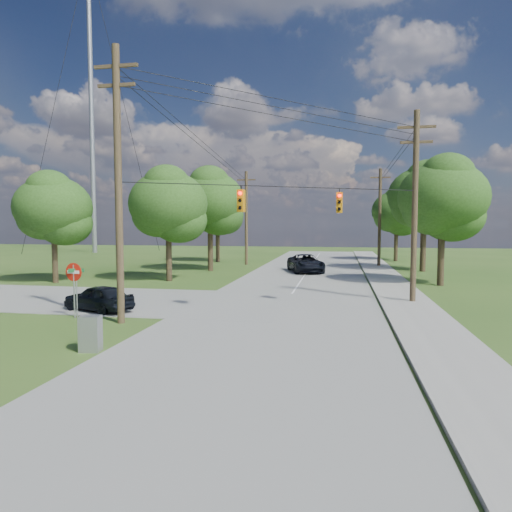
% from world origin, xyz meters
% --- Properties ---
extents(ground, '(140.00, 140.00, 0.00)m').
position_xyz_m(ground, '(0.00, 0.00, 0.00)').
color(ground, '#2D4F1A').
rests_on(ground, ground).
extents(main_road, '(10.00, 100.00, 0.03)m').
position_xyz_m(main_road, '(2.00, 5.00, 0.01)').
color(main_road, gray).
rests_on(main_road, ground).
extents(sidewalk_east, '(2.60, 100.00, 0.12)m').
position_xyz_m(sidewalk_east, '(8.70, 5.00, 0.06)').
color(sidewalk_east, '#9D9A93').
rests_on(sidewalk_east, ground).
extents(pole_sw, '(2.00, 0.32, 12.00)m').
position_xyz_m(pole_sw, '(-4.60, 0.40, 6.23)').
color(pole_sw, brown).
rests_on(pole_sw, ground).
extents(pole_ne, '(2.00, 0.32, 10.50)m').
position_xyz_m(pole_ne, '(8.90, 8.00, 5.47)').
color(pole_ne, brown).
rests_on(pole_ne, ground).
extents(pole_north_e, '(2.00, 0.32, 10.00)m').
position_xyz_m(pole_north_e, '(8.90, 30.00, 5.13)').
color(pole_north_e, brown).
rests_on(pole_north_e, ground).
extents(pole_north_w, '(2.00, 0.32, 10.00)m').
position_xyz_m(pole_north_w, '(-5.00, 30.00, 5.13)').
color(pole_north_w, brown).
rests_on(pole_north_w, ground).
extents(power_lines, '(13.93, 29.62, 4.93)m').
position_xyz_m(power_lines, '(1.50, 11.54, 9.15)').
color(power_lines, black).
rests_on(power_lines, ground).
extents(traffic_signals, '(4.91, 3.27, 1.05)m').
position_xyz_m(traffic_signals, '(2.55, 4.43, 5.50)').
color(traffic_signals, orange).
rests_on(traffic_signals, ground).
extents(radio_mast, '(0.70, 0.70, 45.00)m').
position_xyz_m(radio_mast, '(-32.00, 46.00, 22.50)').
color(radio_mast, '#989B9D').
rests_on(radio_mast, ground).
extents(tree_w_near, '(6.00, 6.00, 8.40)m').
position_xyz_m(tree_w_near, '(-8.00, 15.00, 5.92)').
color(tree_w_near, '#473723').
rests_on(tree_w_near, ground).
extents(tree_w_mid, '(6.40, 6.40, 9.22)m').
position_xyz_m(tree_w_mid, '(-7.00, 23.00, 6.58)').
color(tree_w_mid, '#473723').
rests_on(tree_w_mid, ground).
extents(tree_w_far, '(6.00, 6.00, 8.73)m').
position_xyz_m(tree_w_far, '(-9.00, 33.00, 6.25)').
color(tree_w_far, '#473723').
rests_on(tree_w_far, ground).
extents(tree_e_near, '(6.20, 6.20, 8.81)m').
position_xyz_m(tree_e_near, '(12.00, 16.00, 6.25)').
color(tree_e_near, '#473723').
rests_on(tree_e_near, ground).
extents(tree_e_mid, '(6.60, 6.60, 9.64)m').
position_xyz_m(tree_e_mid, '(12.50, 26.00, 6.91)').
color(tree_e_mid, '#473723').
rests_on(tree_e_mid, ground).
extents(tree_e_far, '(5.80, 5.80, 8.32)m').
position_xyz_m(tree_e_far, '(11.50, 38.00, 5.92)').
color(tree_e_far, '#473723').
rests_on(tree_e_far, ground).
extents(tree_cross_n, '(5.60, 5.60, 7.91)m').
position_xyz_m(tree_cross_n, '(-16.00, 12.50, 5.59)').
color(tree_cross_n, '#473723').
rests_on(tree_cross_n, ground).
extents(car_cross_dark, '(4.18, 2.81, 1.32)m').
position_xyz_m(car_cross_dark, '(-6.97, 2.70, 0.69)').
color(car_cross_dark, black).
rests_on(car_cross_dark, cross_road).
extents(car_main_north, '(4.12, 6.25, 1.60)m').
position_xyz_m(car_main_north, '(1.89, 23.24, 0.83)').
color(car_main_north, black).
rests_on(car_main_north, main_road).
extents(control_cabinet, '(0.75, 0.59, 1.23)m').
position_xyz_m(control_cabinet, '(-3.50, -4.00, 0.62)').
color(control_cabinet, '#989B9D').
rests_on(control_cabinet, ground).
extents(do_not_enter_sign, '(0.86, 0.14, 2.59)m').
position_xyz_m(do_not_enter_sign, '(-7.23, 1.00, 1.87)').
color(do_not_enter_sign, '#989B9D').
rests_on(do_not_enter_sign, ground).
extents(street_name_sign, '(0.65, 0.31, 2.33)m').
position_xyz_m(street_name_sign, '(-7.10, 1.00, 1.51)').
color(street_name_sign, '#989B9D').
rests_on(street_name_sign, ground).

